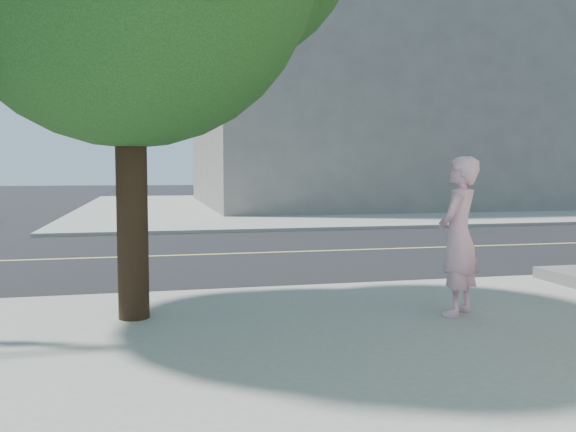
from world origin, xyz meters
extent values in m
cube|color=black|center=(0.00, 4.50, 0.01)|extent=(140.00, 9.00, 0.01)
cube|color=gray|center=(13.50, 21.50, 0.06)|extent=(29.00, 25.00, 0.12)
cube|color=slate|center=(14.00, 22.00, 7.12)|extent=(18.00, 16.00, 14.00)
imported|color=#F2AAC1|center=(5.90, -2.28, 1.08)|extent=(0.83, 0.82, 1.93)
cylinder|color=black|center=(2.06, -1.56, 1.94)|extent=(0.36, 0.36, 3.64)
camera|label=1|loc=(2.26, -8.88, 1.88)|focal=37.62mm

